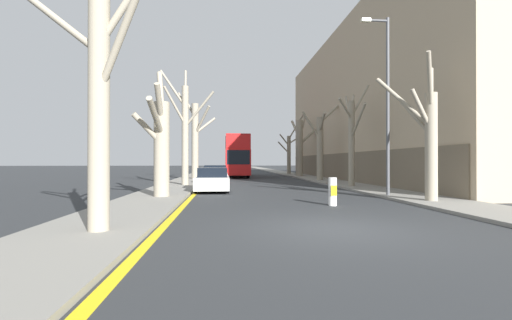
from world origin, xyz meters
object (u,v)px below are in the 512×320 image
object	(u,v)px
lamp_post	(386,98)
street_tree_right_0	(428,136)
street_tree_right_1	(352,137)
street_tree_left_1	(161,143)
street_tree_left_0	(98,82)
street_tree_left_2	(185,128)
street_tree_right_3	(300,146)
street_tree_right_4	(289,152)
street_tree_left_3	(196,139)
double_decker_bus	(237,154)
parked_car_1	(216,176)
traffic_bollard	(333,192)
street_tree_right_2	(320,144)
parked_car_0	(213,180)

from	to	relation	value
lamp_post	street_tree_right_0	bearing A→B (deg)	-73.35
street_tree_right_1	lamp_post	size ratio (longest dim) A/B	0.79
street_tree_left_1	street_tree_right_0	size ratio (longest dim) A/B	1.02
street_tree_left_0	street_tree_right_1	bearing A→B (deg)	50.80
street_tree_left_2	street_tree_right_0	size ratio (longest dim) A/B	1.44
street_tree_right_3	street_tree_right_4	distance (m)	7.20
street_tree_left_3	street_tree_right_0	xyz separation A→B (m)	(11.32, -19.76, -1.12)
double_decker_bus	parked_car_1	bearing A→B (deg)	-98.57
street_tree_right_1	parked_car_1	world-z (taller)	street_tree_right_1
street_tree_left_1	parked_car_1	size ratio (longest dim) A/B	1.38
street_tree_right_4	street_tree_left_3	bearing A→B (deg)	-133.28
street_tree_left_1	traffic_bollard	bearing A→B (deg)	-23.15
street_tree_right_0	traffic_bollard	xyz separation A→B (m)	(-4.26, -0.45, -2.27)
street_tree_right_2	lamp_post	world-z (taller)	lamp_post
lamp_post	street_tree_left_3	bearing A→B (deg)	121.36
street_tree_left_0	parked_car_1	distance (m)	18.19
street_tree_right_0	street_tree_right_2	xyz separation A→B (m)	(-0.00, 16.22, 0.50)
street_tree_left_3	lamp_post	bearing A→B (deg)	-58.64
parked_car_1	lamp_post	distance (m)	13.87
street_tree_right_0	street_tree_right_1	xyz separation A→B (m)	(0.02, 8.70, 0.59)
street_tree_right_4	street_tree_left_0	bearing A→B (deg)	-107.29
street_tree_left_2	street_tree_left_3	world-z (taller)	street_tree_left_2
street_tree_left_2	street_tree_left_3	xyz separation A→B (m)	(0.01, 8.91, -0.15)
street_tree_right_4	parked_car_1	xyz separation A→B (m)	(-9.38, -19.49, -2.42)
street_tree_right_0	parked_car_0	distance (m)	11.50
street_tree_right_0	street_tree_right_2	bearing A→B (deg)	90.01
street_tree_right_2	traffic_bollard	size ratio (longest dim) A/B	6.79
street_tree_left_1	traffic_bollard	size ratio (longest dim) A/B	5.55
street_tree_right_2	traffic_bollard	world-z (taller)	street_tree_right_2
lamp_post	street_tree_right_3	bearing A→B (deg)	88.22
street_tree_right_2	parked_car_1	bearing A→B (deg)	-157.81
street_tree_left_3	street_tree_right_1	xyz separation A→B (m)	(11.33, -11.06, -0.54)
double_decker_bus	street_tree_left_3	bearing A→B (deg)	-123.15
street_tree_right_3	double_decker_bus	distance (m)	7.34
traffic_bollard	street_tree_right_3	bearing A→B (deg)	80.41
street_tree_left_1	parked_car_1	xyz separation A→B (m)	(2.28, 9.83, -1.92)
street_tree_right_1	street_tree_right_3	size ratio (longest dim) A/B	0.94
lamp_post	street_tree_left_1	bearing A→B (deg)	178.37
street_tree_left_1	street_tree_right_4	distance (m)	31.55
street_tree_right_2	street_tree_left_1	bearing A→B (deg)	-130.21
street_tree_right_1	street_tree_left_3	bearing A→B (deg)	135.70
street_tree_left_0	street_tree_right_3	xyz separation A→B (m)	(11.44, 30.12, -0.02)
street_tree_right_0	traffic_bollard	world-z (taller)	street_tree_right_0
street_tree_left_3	street_tree_right_2	xyz separation A→B (m)	(11.31, -3.54, -0.62)
lamp_post	parked_car_1	bearing A→B (deg)	130.01
street_tree_left_0	street_tree_right_0	xyz separation A→B (m)	(11.44, 5.34, -0.78)
street_tree_left_3	street_tree_left_1	bearing A→B (deg)	-90.56
street_tree_left_1	street_tree_right_2	world-z (taller)	street_tree_right_2
street_tree_right_3	parked_car_1	xyz separation A→B (m)	(-9.20, -12.31, -2.89)
street_tree_left_1	double_decker_bus	world-z (taller)	street_tree_left_1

